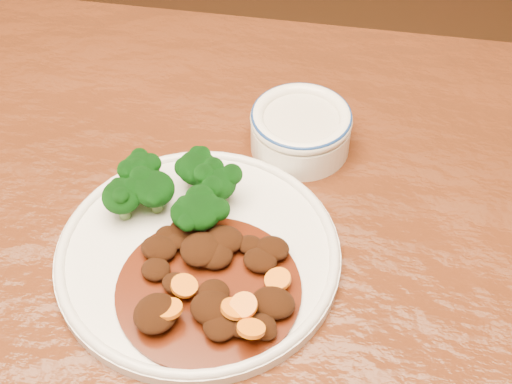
% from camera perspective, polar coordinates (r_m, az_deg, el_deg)
% --- Properties ---
extents(dining_table, '(1.61, 1.10, 0.75)m').
position_cam_1_polar(dining_table, '(0.71, -9.79, -12.11)').
color(dining_table, '#4D210D').
rests_on(dining_table, ground).
extents(dinner_plate, '(0.26, 0.26, 0.02)m').
position_cam_1_polar(dinner_plate, '(0.65, -4.64, -4.90)').
color(dinner_plate, silver).
rests_on(dinner_plate, dining_table).
extents(broccoli_florets, '(0.11, 0.09, 0.05)m').
position_cam_1_polar(broccoli_florets, '(0.67, -6.47, 0.17)').
color(broccoli_florets, '#5E8444').
rests_on(broccoli_florets, dinner_plate).
extents(mince_stew, '(0.16, 0.16, 0.03)m').
position_cam_1_polar(mince_stew, '(0.62, -3.54, -7.02)').
color(mince_stew, '#4A1507').
rests_on(mince_stew, dinner_plate).
extents(dip_bowl, '(0.11, 0.11, 0.05)m').
position_cam_1_polar(dip_bowl, '(0.74, 3.60, 5.12)').
color(dip_bowl, white).
rests_on(dip_bowl, dining_table).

